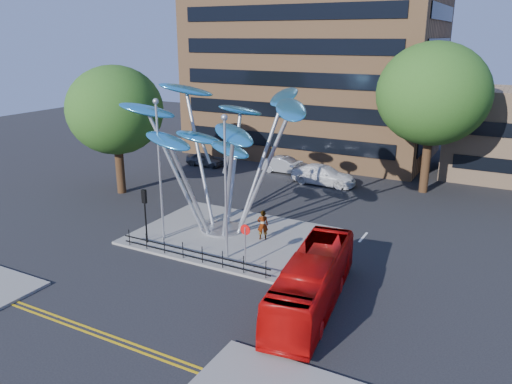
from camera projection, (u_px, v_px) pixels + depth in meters
The scene contains 18 objects.
ground at pixel (190, 279), 26.67m from camera, with size 120.00×120.00×0.00m, color black.
traffic_island at pixel (231, 236), 32.14m from camera, with size 12.00×9.00×0.15m, color slate.
double_yellow_near at pixel (109, 335), 21.63m from camera, with size 40.00×0.12×0.01m, color gold.
double_yellow_far at pixel (104, 339), 21.37m from camera, with size 40.00×0.12×0.01m, color gold.
brick_tower at pixel (317, 10), 51.80m from camera, with size 25.00×15.00×30.00m, color #936740.
tree_right at pixel (433, 94), 39.15m from camera, with size 8.80×8.80×12.11m.
tree_left at pixel (115, 110), 39.37m from camera, with size 7.60×7.60×10.32m.
leaf_sculpture at pixel (221, 129), 31.17m from camera, with size 12.72×9.54×9.51m.
street_lamp_left at pixel (159, 158), 30.05m from camera, with size 0.36×0.36×8.80m.
street_lamp_right at pixel (225, 175), 27.44m from camera, with size 0.36×0.36×8.30m.
traffic_light_island at pixel (145, 205), 30.25m from camera, with size 0.28×0.18×3.42m.
no_entry_sign_island at pixel (245, 238), 27.34m from camera, with size 0.60×0.10×2.45m.
pedestrian_railing_front at pixel (193, 254), 28.39m from camera, with size 10.00×0.06×1.00m.
red_bus at pixel (312, 282), 23.56m from camera, with size 2.20×9.42×2.62m, color #B80908.
pedestrian at pixel (263, 225), 31.19m from camera, with size 0.70×0.46×1.92m, color gray.
parked_car_left at pixel (205, 159), 49.69m from camera, with size 1.54×3.84×1.31m, color #46484E.
parked_car_mid at pixel (286, 165), 47.07m from camera, with size 1.62×4.63×1.53m, color #B5B8BD.
parked_car_right at pixel (324, 175), 43.48m from camera, with size 2.31×5.68×1.65m, color silver.
Camera 1 is at (14.52, -19.52, 12.40)m, focal length 35.00 mm.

